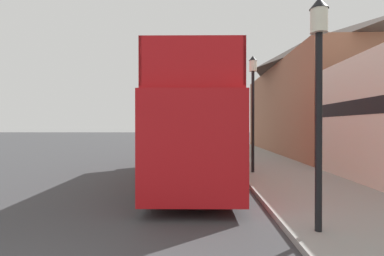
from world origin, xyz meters
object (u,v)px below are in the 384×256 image
at_px(parked_car_ahead_of_bus, 207,147).
at_px(lamp_post_second, 253,93).
at_px(tour_bus, 193,131).
at_px(lamp_post_third, 231,110).
at_px(lamp_post_nearest, 319,69).

height_order(parked_car_ahead_of_bus, lamp_post_second, lamp_post_second).
height_order(tour_bus, lamp_post_second, lamp_post_second).
distance_m(lamp_post_second, lamp_post_third, 7.24).
bearing_deg(lamp_post_second, tour_bus, -155.90).
relative_size(parked_car_ahead_of_bus, lamp_post_third, 1.00).
height_order(tour_bus, lamp_post_nearest, lamp_post_nearest).
xyz_separation_m(lamp_post_nearest, lamp_post_third, (-0.11, 14.45, -0.02)).
bearing_deg(lamp_post_third, tour_bus, -106.02).
distance_m(parked_car_ahead_of_bus, lamp_post_third, 3.04).
height_order(parked_car_ahead_of_bus, lamp_post_nearest, lamp_post_nearest).
bearing_deg(lamp_post_nearest, lamp_post_second, 89.67).
relative_size(parked_car_ahead_of_bus, lamp_post_second, 0.88).
height_order(parked_car_ahead_of_bus, lamp_post_third, lamp_post_third).
height_order(tour_bus, lamp_post_third, lamp_post_third).
bearing_deg(lamp_post_nearest, parked_car_ahead_of_bus, 96.60).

